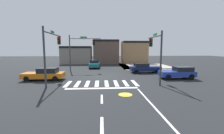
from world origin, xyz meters
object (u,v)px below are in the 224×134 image
at_px(car_orange, 45,74).
at_px(traffic_signal_northwest, 81,47).
at_px(car_blue, 178,73).
at_px(car_navy, 144,68).
at_px(traffic_signal_southeast, 156,48).
at_px(car_teal, 94,64).
at_px(traffic_signal_southwest, 52,46).

bearing_deg(car_orange, traffic_signal_northwest, -113.42).
relative_size(traffic_signal_northwest, car_blue, 1.42).
height_order(traffic_signal_northwest, car_navy, traffic_signal_northwest).
height_order(traffic_signal_southeast, car_teal, traffic_signal_southeast).
height_order(car_navy, car_orange, car_navy).
bearing_deg(car_navy, car_blue, -60.44).
height_order(traffic_signal_northwest, car_teal, traffic_signal_northwest).
relative_size(car_navy, car_teal, 1.01).
bearing_deg(car_orange, car_teal, -114.82).
bearing_deg(car_navy, traffic_signal_southeast, -96.49).
distance_m(traffic_signal_southwest, car_teal, 13.85).
distance_m(car_navy, car_blue, 5.71).
bearing_deg(car_teal, car_orange, -24.82).
distance_m(traffic_signal_southwest, car_navy, 13.74).
height_order(traffic_signal_southeast, car_orange, traffic_signal_southeast).
bearing_deg(traffic_signal_southwest, car_orange, 44.92).
height_order(traffic_signal_southwest, car_blue, traffic_signal_southwest).
bearing_deg(traffic_signal_southeast, car_teal, 28.06).
xyz_separation_m(car_teal, car_blue, (10.83, -11.77, -0.00)).
bearing_deg(traffic_signal_southeast, car_blue, -63.20).
bearing_deg(traffic_signal_northwest, traffic_signal_southwest, -101.42).
height_order(traffic_signal_southwest, car_teal, traffic_signal_southwest).
bearing_deg(car_blue, traffic_signal_northwest, -31.07).
xyz_separation_m(traffic_signal_northwest, car_orange, (-3.23, -7.46, -3.32)).
height_order(traffic_signal_southeast, car_blue, traffic_signal_southeast).
xyz_separation_m(traffic_signal_southeast, traffic_signal_southwest, (-11.11, 0.68, 0.27)).
relative_size(car_navy, car_orange, 0.99).
distance_m(car_orange, car_blue, 16.13).
xyz_separation_m(traffic_signal_southwest, car_orange, (-1.44, 1.44, -3.27)).
bearing_deg(traffic_signal_southeast, traffic_signal_southwest, 86.49).
bearing_deg(traffic_signal_southeast, traffic_signal_northwest, 44.17).
bearing_deg(car_navy, car_teal, 139.66).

